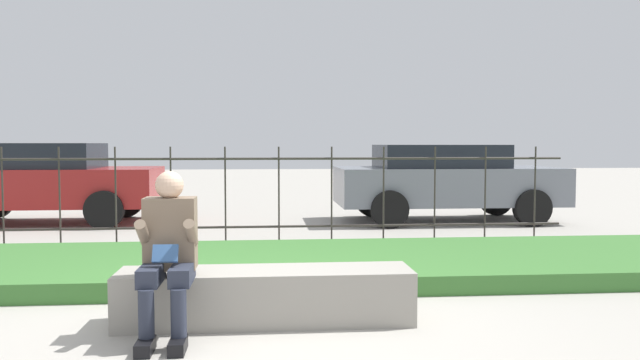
{
  "coord_description": "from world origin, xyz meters",
  "views": [
    {
      "loc": [
        0.17,
        -4.93,
        1.43
      ],
      "look_at": [
        0.94,
        3.74,
        0.92
      ],
      "focal_mm": 35.0,
      "sensor_mm": 36.0,
      "label": 1
    }
  ],
  "objects_px": {
    "stone_bench": "(266,299)",
    "car_parked_left": "(43,181)",
    "car_parked_right": "(445,180)",
    "person_seated_reader": "(168,248)"
  },
  "relations": [
    {
      "from": "person_seated_reader",
      "to": "car_parked_left",
      "type": "relative_size",
      "value": 0.31
    },
    {
      "from": "person_seated_reader",
      "to": "car_parked_left",
      "type": "height_order",
      "value": "car_parked_left"
    },
    {
      "from": "car_parked_right",
      "to": "person_seated_reader",
      "type": "bearing_deg",
      "value": -121.71
    },
    {
      "from": "car_parked_left",
      "to": "person_seated_reader",
      "type": "bearing_deg",
      "value": -65.12
    },
    {
      "from": "stone_bench",
      "to": "car_parked_right",
      "type": "relative_size",
      "value": 0.58
    },
    {
      "from": "stone_bench",
      "to": "car_parked_right",
      "type": "distance_m",
      "value": 7.1
    },
    {
      "from": "stone_bench",
      "to": "car_parked_left",
      "type": "xyz_separation_m",
      "value": [
        -3.94,
        6.56,
        0.58
      ]
    },
    {
      "from": "car_parked_right",
      "to": "car_parked_left",
      "type": "bearing_deg",
      "value": 177.45
    },
    {
      "from": "person_seated_reader",
      "to": "car_parked_right",
      "type": "height_order",
      "value": "car_parked_right"
    },
    {
      "from": "person_seated_reader",
      "to": "car_parked_right",
      "type": "xyz_separation_m",
      "value": [
        4.03,
        6.55,
        0.1
      ]
    }
  ]
}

